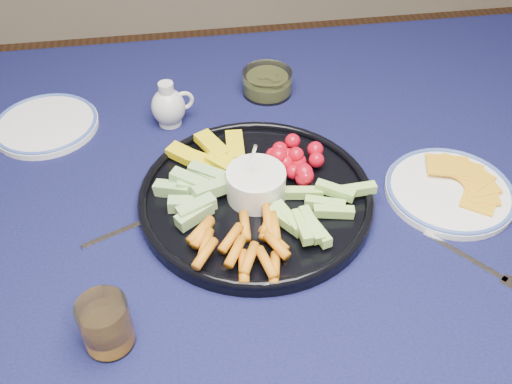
{
  "coord_description": "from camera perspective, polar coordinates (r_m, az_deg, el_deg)",
  "views": [
    {
      "loc": [
        -0.17,
        -0.73,
        1.42
      ],
      "look_at": [
        -0.07,
        -0.05,
        0.77
      ],
      "focal_mm": 40.0,
      "sensor_mm": 36.0,
      "label": 1
    }
  ],
  "objects": [
    {
      "name": "creamer_pitcher",
      "position": [
        1.12,
        -8.71,
        8.47
      ],
      "size": [
        0.08,
        0.07,
        0.09
      ],
      "color": "silver",
      "rests_on": "dining_table"
    },
    {
      "name": "side_plate_extra",
      "position": [
        1.19,
        -20.27,
        6.36
      ],
      "size": [
        0.2,
        0.2,
        0.02
      ],
      "color": "white",
      "rests_on": "dining_table"
    },
    {
      "name": "pickle_bowl",
      "position": [
        1.21,
        1.13,
        10.8
      ],
      "size": [
        0.1,
        0.1,
        0.05
      ],
      "color": "white",
      "rests_on": "dining_table"
    },
    {
      "name": "crudite_platter",
      "position": [
        0.95,
        -0.16,
        -0.19
      ],
      "size": [
        0.39,
        0.39,
        0.13
      ],
      "color": "black",
      "rests_on": "dining_table"
    },
    {
      "name": "cheese_plate",
      "position": [
        1.03,
        18.83,
        0.27
      ],
      "size": [
        0.22,
        0.22,
        0.03
      ],
      "color": "white",
      "rests_on": "dining_table"
    },
    {
      "name": "fork_left",
      "position": [
        0.95,
        -11.36,
        -3.07
      ],
      "size": [
        0.16,
        0.08,
        0.0
      ],
      "color": "white",
      "rests_on": "dining_table"
    },
    {
      "name": "juice_tumbler",
      "position": [
        0.79,
        -14.72,
        -12.87
      ],
      "size": [
        0.07,
        0.07,
        0.08
      ],
      "color": "white",
      "rests_on": "dining_table"
    },
    {
      "name": "fork_right",
      "position": [
        0.93,
        21.56,
        -6.91
      ],
      "size": [
        0.12,
        0.14,
        0.0
      ],
      "color": "white",
      "rests_on": "dining_table"
    },
    {
      "name": "dining_table",
      "position": [
        1.07,
        3.02,
        -2.05
      ],
      "size": [
        1.67,
        1.07,
        0.75
      ],
      "color": "#52361B",
      "rests_on": "ground"
    }
  ]
}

